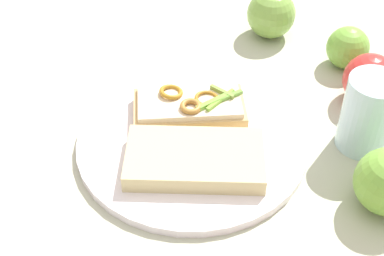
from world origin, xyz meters
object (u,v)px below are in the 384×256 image
Objects in this scene: apple_2 at (271,14)px; plate at (192,142)px; sandwich at (190,107)px; bread_slice_side at (195,159)px; apple_5 at (370,80)px; apple_4 at (348,48)px; drinking_glass at (369,114)px.

plate is at bearing 160.45° from apple_2.
sandwich is at bearing 155.16° from apple_2.
bread_slice_side is 0.30m from apple_5.
apple_2 is 1.21× the size of apple_4.
apple_4 is (-0.08, -0.12, -0.01)m from apple_2.
apple_5 is at bearing 6.03° from sandwich.
plate is 4.04× the size of apple_5.
apple_2 reaches higher than apple_5.
apple_2 is (0.29, -0.10, 0.04)m from plate.
apple_5 is (-0.17, -0.15, -0.00)m from apple_2.
apple_5 reaches higher than apple_4.
apple_4 is at bearing 24.55° from sandwich.
apple_4 reaches higher than bread_slice_side.
sandwich reaches higher than bread_slice_side.
apple_2 is at bearing -19.55° from plate.
drinking_glass is (-0.10, 0.02, 0.02)m from apple_5.
apple_4 is 0.87× the size of apple_5.
sandwich is at bearing 95.85° from bread_slice_side.
apple_5 reaches higher than plate.
bread_slice_side is at bearing 109.60° from drinking_glass.
plate is 3.82× the size of apple_2.
apple_5 is (-0.09, -0.02, 0.01)m from apple_4.
apple_4 is (0.17, -0.24, 0.01)m from sandwich.
plate is 0.31m from apple_2.
bread_slice_side is 0.36m from apple_2.
drinking_glass is at bearing -15.24° from sandwich.
sandwich is 0.27m from apple_2.
bread_slice_side is (-0.10, -0.02, -0.00)m from sandwich.
drinking_glass is (-0.02, -0.24, 0.03)m from sandwich.
plate is 0.05m from bread_slice_side.
plate is 1.86× the size of sandwich.
sandwich is 1.56× the size of drinking_glass.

